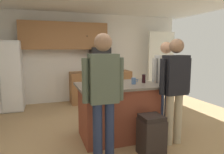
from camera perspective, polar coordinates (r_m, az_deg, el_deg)
name	(u,v)px	position (r m, az deg, el deg)	size (l,w,h in m)	color
floor	(106,137)	(3.86, -1.79, -16.25)	(7.04, 7.04, 0.00)	tan
back_wall	(78,58)	(6.26, -9.34, 5.30)	(6.40, 0.10, 2.60)	white
french_door_window_panel	(161,63)	(6.83, 13.41, 3.72)	(0.90, 0.06, 2.00)	white
cabinet_run_upper	(65,36)	(6.01, -12.99, 11.05)	(2.40, 0.38, 0.75)	#936038
cabinet_run_lower	(101,86)	(6.17, -3.16, -2.60)	(1.80, 0.63, 0.90)	#936038
refrigerator	(2,76)	(5.88, -28.15, 0.22)	(0.95, 0.76, 1.77)	white
microwave_over_range	(100,53)	(6.09, -3.29, 6.73)	(0.56, 0.40, 0.32)	black
kitchen_island	(117,111)	(3.69, 1.51, -9.31)	(1.40, 0.94, 0.96)	brown
person_guest_left	(175,84)	(3.47, 17.11, -1.97)	(0.57, 0.23, 1.73)	tan
person_host_foreground	(165,79)	(4.15, 14.54, -0.54)	(0.57, 0.22, 1.71)	#232D4C
person_guest_by_door	(103,90)	(2.73, -2.40, -3.62)	(0.57, 0.23, 1.78)	#232D4C
glass_stout_tall	(114,83)	(3.23, 0.43, -1.64)	(0.06, 0.06, 0.17)	black
mug_ceramic_white	(134,81)	(3.62, 6.06, -1.08)	(0.12, 0.08, 0.11)	#4C6B99
glass_dark_ale	(144,79)	(3.77, 8.79, -0.43)	(0.06, 0.06, 0.15)	black
trash_bin	(151,135)	(3.22, 10.84, -15.65)	(0.34, 0.34, 0.61)	black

